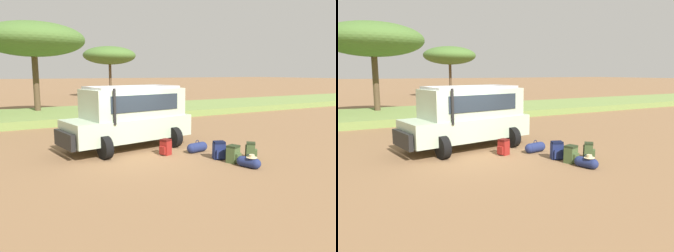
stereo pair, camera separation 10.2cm
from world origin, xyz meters
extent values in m
plane|color=olive|center=(0.00, 0.00, 0.00)|extent=(320.00, 320.00, 0.00)
cube|color=olive|center=(0.00, 10.95, 0.22)|extent=(120.00, 7.00, 0.44)
cube|color=#B2C6A8|center=(0.29, 0.94, 0.82)|extent=(5.13, 2.63, 0.84)
cube|color=#B2C6A8|center=(0.54, 0.97, 1.79)|extent=(4.05, 2.35, 1.10)
cube|color=#232D38|center=(-0.97, 0.74, 1.74)|extent=(0.30, 1.55, 0.77)
cube|color=#232D38|center=(0.68, 0.08, 1.84)|extent=(2.91, 0.49, 0.60)
cube|color=#232D38|center=(0.40, 1.87, 1.84)|extent=(2.91, 0.49, 0.60)
cube|color=#B7B7B7|center=(0.49, 0.97, 2.39)|extent=(3.65, 2.22, 0.10)
cube|color=black|center=(-2.25, 0.54, 0.65)|extent=(0.41, 1.62, 0.56)
cylinder|color=black|center=(-0.65, -0.19, 1.79)|extent=(0.10, 0.10, 1.25)
cylinder|color=black|center=(-1.06, -0.25, 0.40)|extent=(0.40, 0.83, 0.80)
cylinder|color=black|center=(-1.36, 1.66, 0.40)|extent=(0.40, 0.83, 0.80)
cylinder|color=black|center=(1.94, 0.21, 0.40)|extent=(0.40, 0.83, 0.80)
cylinder|color=black|center=(1.65, 2.13, 0.40)|extent=(0.40, 0.83, 0.80)
cylinder|color=black|center=(2.85, 1.33, 0.97)|extent=(0.33, 0.76, 0.74)
cube|color=#42562D|center=(3.38, -2.62, 0.25)|extent=(0.44, 0.44, 0.51)
cube|color=#42562D|center=(3.51, -2.74, 0.19)|extent=(0.23, 0.25, 0.28)
cube|color=#242F19|center=(3.38, -2.62, 0.54)|extent=(0.44, 0.44, 0.07)
cylinder|color=#242F19|center=(3.31, -2.45, 0.25)|extent=(0.04, 0.04, 0.43)
cylinder|color=#242F19|center=(3.21, -2.57, 0.25)|extent=(0.04, 0.04, 0.43)
cube|color=navy|center=(2.40, -2.11, 0.28)|extent=(0.47, 0.42, 0.55)
cube|color=navy|center=(2.34, -2.29, 0.21)|extent=(0.30, 0.17, 0.30)
cube|color=black|center=(2.40, -2.11, 0.58)|extent=(0.46, 0.42, 0.07)
cylinder|color=black|center=(2.54, -1.98, 0.28)|extent=(0.04, 0.04, 0.47)
cylinder|color=black|center=(2.38, -1.92, 0.28)|extent=(0.04, 0.04, 0.47)
cube|color=#42562D|center=(2.52, -2.72, 0.26)|extent=(0.48, 0.44, 0.52)
cube|color=#42562D|center=(2.59, -2.90, 0.19)|extent=(0.30, 0.18, 0.28)
cube|color=#242F19|center=(2.52, -2.72, 0.55)|extent=(0.47, 0.44, 0.07)
cylinder|color=#242F19|center=(2.54, -2.52, 0.26)|extent=(0.04, 0.04, 0.44)
cylinder|color=#242F19|center=(2.37, -2.58, 0.26)|extent=(0.04, 0.04, 0.44)
cube|color=maroon|center=(1.07, -0.72, 0.26)|extent=(0.39, 0.42, 0.51)
cube|color=maroon|center=(0.89, -0.78, 0.19)|extent=(0.16, 0.26, 0.28)
cube|color=#4D100E|center=(1.07, -0.72, 0.54)|extent=(0.40, 0.40, 0.07)
cylinder|color=#4D100E|center=(1.25, -0.73, 0.26)|extent=(0.04, 0.04, 0.44)
cylinder|color=#4D100E|center=(1.19, -0.59, 0.26)|extent=(0.04, 0.04, 0.44)
cylinder|color=navy|center=(2.58, -3.40, 0.16)|extent=(0.46, 0.58, 0.33)
sphere|color=navy|center=(2.65, -3.64, 0.16)|extent=(0.32, 0.32, 0.32)
sphere|color=navy|center=(2.50, -3.16, 0.16)|extent=(0.32, 0.32, 0.32)
torus|color=#121834|center=(2.58, -3.40, 0.35)|extent=(0.07, 0.16, 0.16)
cylinder|color=beige|center=(2.61, -3.50, 0.34)|extent=(0.34, 0.34, 0.02)
cylinder|color=beige|center=(2.61, -3.50, 0.39)|extent=(0.17, 0.17, 0.09)
cylinder|color=navy|center=(2.28, -0.95, 0.18)|extent=(0.61, 0.45, 0.36)
sphere|color=navy|center=(2.56, -0.91, 0.18)|extent=(0.36, 0.36, 0.36)
sphere|color=navy|center=(2.00, -0.99, 0.18)|extent=(0.36, 0.36, 0.36)
torus|color=#121834|center=(2.28, -0.95, 0.38)|extent=(0.17, 0.05, 0.16)
cylinder|color=brown|center=(-1.58, 12.42, 2.07)|extent=(0.39, 0.39, 4.14)
ellipsoid|color=#476B2D|center=(-1.58, 12.42, 5.08)|extent=(6.58, 5.99, 2.22)
cylinder|color=brown|center=(8.90, 28.02, 2.04)|extent=(0.33, 0.33, 4.08)
ellipsoid|color=#476B2D|center=(8.90, 28.02, 5.01)|extent=(6.42, 5.68, 2.18)
camera|label=1|loc=(-4.45, -10.90, 2.95)|focal=35.00mm
camera|label=2|loc=(-4.36, -10.95, 2.95)|focal=35.00mm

